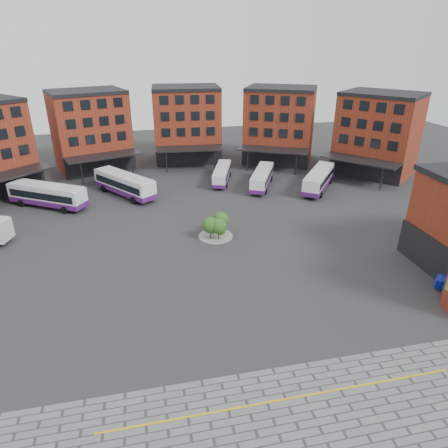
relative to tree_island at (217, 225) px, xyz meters
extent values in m
plane|color=#28282B|center=(-2.10, -11.65, -1.77)|extent=(160.00, 160.00, 0.00)
cube|color=gold|center=(-0.10, -25.65, -1.74)|extent=(26.00, 0.15, 0.02)
cube|color=black|center=(-30.31, 21.67, 0.23)|extent=(10.00, 9.07, 4.00)
cube|color=black|center=(-28.73, 19.93, 2.23)|extent=(12.61, 11.97, 0.25)
cylinder|color=black|center=(-24.15, 21.63, 0.23)|extent=(0.20, 0.20, 4.00)
cube|color=maroon|center=(-17.40, 34.79, 5.23)|extent=(15.55, 13.69, 14.00)
cube|color=black|center=(-15.83, 30.20, 0.23)|extent=(12.45, 4.71, 4.00)
cube|color=black|center=(-17.40, 34.79, 12.53)|extent=(15.65, 13.97, 0.60)
cube|color=black|center=(-15.76, 30.02, 7.43)|extent=(10.87, 3.87, 8.00)
cube|color=black|center=(-15.06, 27.98, 2.23)|extent=(13.72, 8.39, 0.25)
cylinder|color=black|center=(-18.78, 24.80, 0.23)|extent=(0.20, 0.20, 4.00)
cylinder|color=black|center=(-10.17, 27.76, 0.23)|extent=(0.20, 0.20, 4.00)
cube|color=maroon|center=(1.18, 37.24, 5.23)|extent=(13.67, 10.88, 14.00)
cube|color=black|center=(0.84, 32.40, 0.23)|extent=(13.00, 1.41, 4.00)
cube|color=black|center=(1.18, 37.24, 12.53)|extent=(13.69, 11.18, 0.60)
cube|color=black|center=(0.82, 32.20, 7.43)|extent=(11.42, 0.95, 8.00)
cube|color=black|center=(0.67, 30.05, 2.23)|extent=(13.28, 5.30, 0.25)
cylinder|color=black|center=(-3.99, 28.58, 0.23)|extent=(0.20, 0.20, 4.00)
cylinder|color=black|center=(5.09, 27.94, 0.23)|extent=(0.20, 0.20, 4.00)
cube|color=maroon|center=(19.23, 32.23, 5.23)|extent=(16.12, 14.81, 14.00)
cube|color=black|center=(17.03, 27.91, 0.23)|extent=(11.81, 6.35, 4.00)
cube|color=black|center=(19.23, 32.23, 12.53)|extent=(16.26, 15.08, 0.60)
cube|color=black|center=(16.94, 27.73, 7.43)|extent=(10.26, 5.33, 8.00)
cube|color=black|center=(15.97, 25.81, 2.23)|extent=(13.58, 9.82, 0.25)
cylinder|color=black|center=(11.09, 26.27, 0.23)|extent=(0.20, 0.20, 4.00)
cylinder|color=black|center=(19.20, 22.14, 0.23)|extent=(0.20, 0.20, 4.00)
cube|color=maroon|center=(33.90, 20.56, 5.23)|extent=(16.02, 16.39, 14.00)
cube|color=black|center=(30.19, 17.44, 0.23)|extent=(8.74, 10.28, 4.00)
cube|color=black|center=(33.90, 20.56, 12.53)|extent=(16.25, 16.58, 0.60)
cube|color=black|center=(30.03, 17.32, 7.43)|extent=(7.47, 8.86, 8.00)
cube|color=black|center=(28.39, 15.93, 2.23)|extent=(11.73, 12.79, 0.25)
cylinder|color=black|center=(24.08, 18.26, 0.23)|extent=(0.20, 0.20, 4.00)
cylinder|color=black|center=(29.93, 11.29, 0.23)|extent=(0.20, 0.20, 4.00)
cube|color=black|center=(20.80, -13.65, 0.23)|extent=(0.40, 12.00, 4.00)
cylinder|color=gray|center=(-0.10, 0.35, -1.71)|extent=(4.40, 4.40, 0.12)
cylinder|color=#332114|center=(-0.90, -0.25, -1.05)|extent=(0.14, 0.14, 1.43)
sphere|color=#244F1A|center=(-0.90, -0.25, 0.24)|extent=(2.06, 2.06, 2.06)
sphere|color=#244F1A|center=(-0.70, -0.40, -0.19)|extent=(1.44, 1.44, 1.44)
cylinder|color=#332114|center=(0.70, 0.95, -1.04)|extent=(0.14, 0.14, 1.47)
sphere|color=#244F1A|center=(0.70, 0.95, 0.28)|extent=(2.04, 2.04, 2.04)
sphere|color=#244F1A|center=(0.90, 0.80, -0.16)|extent=(1.43, 1.43, 1.43)
cylinder|color=#332114|center=(0.10, -0.65, -1.08)|extent=(0.14, 0.14, 1.38)
sphere|color=#244F1A|center=(0.10, -0.65, 0.16)|extent=(2.04, 2.04, 2.04)
sphere|color=#244F1A|center=(0.30, -0.80, -0.25)|extent=(1.43, 1.43, 1.43)
cylinder|color=black|center=(-26.90, 5.53, -1.25)|extent=(1.09, 0.60, 1.04)
cube|color=white|center=(-22.73, 15.39, 0.21)|extent=(11.95, 8.82, 2.74)
cube|color=black|center=(-22.73, 15.39, 0.41)|extent=(11.15, 8.36, 1.06)
cube|color=silver|center=(-22.73, 15.39, 1.64)|extent=(11.47, 8.47, 0.13)
cube|color=black|center=(-27.89, 18.56, 0.47)|extent=(1.35, 2.09, 1.23)
cube|color=#50186D|center=(-22.73, 15.39, -0.76)|extent=(12.01, 8.88, 0.78)
cylinder|color=black|center=(-26.82, 16.26, -1.21)|extent=(1.13, 0.87, 1.12)
cylinder|color=black|center=(-25.36, 18.65, -1.21)|extent=(1.13, 0.87, 1.12)
cylinder|color=black|center=(-20.11, 12.14, -1.21)|extent=(1.13, 0.87, 1.12)
cylinder|color=black|center=(-18.64, 14.52, -1.21)|extent=(1.13, 0.87, 1.12)
cube|color=white|center=(-11.53, 17.95, 0.24)|extent=(9.76, 11.70, 2.78)
cube|color=black|center=(-11.53, 17.95, 0.44)|extent=(9.21, 10.94, 1.08)
cube|color=silver|center=(-11.53, 17.95, 1.69)|extent=(9.37, 11.23, 0.14)
cube|color=black|center=(-15.22, 22.87, 0.50)|extent=(2.00, 1.54, 1.25)
cube|color=#50186D|center=(-11.53, 17.95, -0.75)|extent=(9.81, 11.75, 0.79)
cylinder|color=black|center=(-15.07, 20.30, -1.20)|extent=(0.95, 1.11, 1.14)
cylinder|color=black|center=(-12.79, 22.00, -1.20)|extent=(0.95, 1.11, 1.14)
cylinder|color=black|center=(-10.27, 13.90, -1.20)|extent=(0.95, 1.11, 1.14)
cylinder|color=black|center=(-8.00, 15.60, -1.20)|extent=(0.95, 1.11, 1.14)
cube|color=white|center=(5.08, 21.16, -0.20)|extent=(5.17, 9.96, 2.17)
cube|color=black|center=(5.08, 21.16, -0.04)|extent=(4.98, 9.24, 0.84)
cube|color=silver|center=(5.08, 21.16, 0.93)|extent=(4.96, 9.57, 0.11)
cube|color=black|center=(6.58, 25.70, 0.00)|extent=(1.83, 0.71, 0.98)
cube|color=#50186D|center=(5.08, 21.16, -0.97)|extent=(5.22, 10.01, 0.62)
cylinder|color=black|center=(5.01, 24.47, -1.33)|extent=(0.53, 0.93, 0.89)
cylinder|color=black|center=(7.12, 23.78, -1.33)|extent=(0.53, 0.93, 0.89)
cylinder|color=black|center=(3.05, 18.54, -1.33)|extent=(0.53, 0.93, 0.89)
cylinder|color=black|center=(5.16, 17.85, -1.33)|extent=(0.53, 0.93, 0.89)
cube|color=white|center=(11.21, 17.23, -0.06)|extent=(6.81, 10.62, 2.37)
cube|color=black|center=(11.21, 17.23, 0.11)|extent=(6.49, 9.88, 0.92)
cube|color=silver|center=(11.21, 17.23, 1.17)|extent=(6.53, 10.19, 0.12)
cube|color=black|center=(13.48, 21.92, 0.16)|extent=(1.90, 1.00, 1.06)
cube|color=#50186D|center=(11.21, 17.23, -0.90)|extent=(6.86, 10.67, 0.68)
cylinder|color=black|center=(11.60, 20.81, -1.29)|extent=(0.68, 1.00, 0.97)
cylinder|color=black|center=(13.78, 19.76, -1.29)|extent=(0.68, 1.00, 0.97)
cylinder|color=black|center=(8.64, 14.69, -1.29)|extent=(0.68, 1.00, 0.97)
cylinder|color=black|center=(10.81, 13.64, -1.29)|extent=(0.68, 1.00, 0.97)
cube|color=white|center=(20.11, 14.07, 0.13)|extent=(9.24, 11.01, 2.62)
cube|color=black|center=(20.11, 14.07, 0.32)|extent=(8.72, 10.29, 1.02)
cube|color=silver|center=(20.11, 14.07, 1.49)|extent=(8.87, 10.57, 0.13)
cube|color=black|center=(23.61, 18.69, 0.37)|extent=(1.89, 1.47, 1.18)
cube|color=#50186D|center=(20.11, 14.07, -0.81)|extent=(9.30, 11.07, 0.75)
cylinder|color=black|center=(21.32, 17.89, -1.24)|extent=(0.90, 1.05, 1.07)
cylinder|color=black|center=(23.46, 16.27, -1.24)|extent=(0.90, 1.05, 1.07)
cylinder|color=black|center=(16.77, 11.87, -1.24)|extent=(0.90, 1.05, 1.07)
cylinder|color=black|center=(18.91, 10.26, -1.24)|extent=(0.90, 1.05, 1.07)
camera|label=1|loc=(-8.61, -44.53, 21.41)|focal=32.00mm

